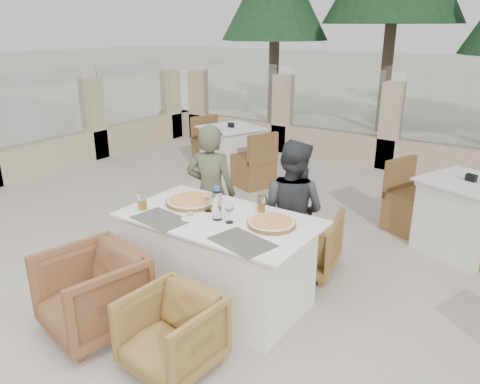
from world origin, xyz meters
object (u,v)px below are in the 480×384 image
Objects in this scene: olive_dish at (190,216)px; wine_glass_near at (229,212)px; pizza_left at (191,201)px; diner_left at (211,193)px; dining_table at (220,260)px; armchair_far_left at (233,223)px; beer_glass_left at (142,201)px; bg_table_b at (464,217)px; wine_glass_centre at (208,201)px; beer_glass_right at (261,204)px; bg_table_a at (231,152)px; water_bottle at (217,203)px; diner_right at (292,211)px; pizza_right at (272,223)px; armchair_far_right at (304,240)px; armchair_near_right at (171,333)px; armchair_near_left at (92,293)px.

wine_glass_near is at bearing 20.19° from olive_dish.
diner_left is (-0.18, 0.51, -0.12)m from pizza_left.
armchair_far_left is (-0.50, 0.90, -0.11)m from dining_table.
beer_glass_left reaches higher than bg_table_b.
wine_glass_centre is 0.22m from olive_dish.
beer_glass_left reaches higher than dining_table.
beer_glass_right is 1.25× the size of olive_dish.
dining_table is at bearing -34.07° from bg_table_a.
water_bottle reaches higher than beer_glass_right.
water_bottle is 0.40m from beer_glass_right.
wine_glass_centre is 0.11× the size of bg_table_b.
pizza_right is at bearing 103.12° from diner_right.
beer_glass_left is at bearing -161.09° from dining_table.
armchair_far_right is 1.10× the size of armchair_near_right.
armchair_far_left is 0.91m from diner_right.
pizza_left is (-0.39, 0.11, 0.41)m from dining_table.
water_bottle is 0.47× the size of armchair_near_right.
beer_glass_right reaches higher than bg_table_a.
armchair_far_right is at bearing 47.59° from pizza_left.
water_bottle is 1.51× the size of wine_glass_centre.
beer_glass_right is 2.33m from bg_table_b.
bg_table_b is at bearing -165.86° from armchair_far_left.
diner_right is (0.85, 1.58, 0.34)m from armchair_near_left.
bg_table_b is (1.51, 2.21, -0.52)m from water_bottle.
water_bottle is at bearing -120.28° from beer_glass_right.
bg_table_b is (1.39, 2.22, -0.48)m from wine_glass_near.
dining_table is 0.58m from beer_glass_right.
diner_left reaches higher than dining_table.
dining_table is 2.68× the size of armchair_far_left.
armchair_far_left and armchair_near_right have the same top height.
olive_dish is 0.18× the size of armchair_far_left.
armchair_far_left is 0.45× the size of diner_right.
armchair_near_right is at bearing -67.17° from wine_glass_centre.
bg_table_b reaches higher than armchair_near_left.
bg_table_b is at bearing -129.80° from diner_right.
armchair_near_left is (-0.99, -0.98, -0.47)m from pizza_right.
diner_right reaches higher than water_bottle.
water_bottle is 1.51× the size of wine_glass_near.
dining_table and bg_table_a have the same top height.
water_bottle is (-0.42, -0.13, 0.11)m from pizza_right.
armchair_far_right is at bearing 179.30° from diner_left.
water_bottle reaches higher than armchair_far_right.
beer_glass_right is at bearing 121.94° from armchair_far_left.
water_bottle is at bearing 100.57° from armchair_far_left.
pizza_right is 0.23× the size of bg_table_b.
wine_glass_near reaches higher than dining_table.
bg_table_a is (-1.99, 2.97, 0.00)m from dining_table.
pizza_left is at bearing -111.50° from bg_table_b.
beer_glass_right is 0.23× the size of armchair_near_right.
armchair_near_left reaches higher than armchair_near_right.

